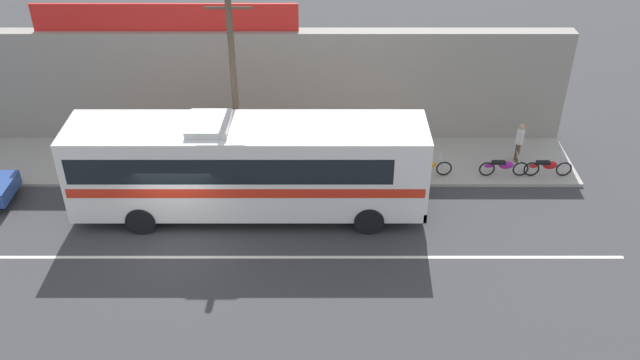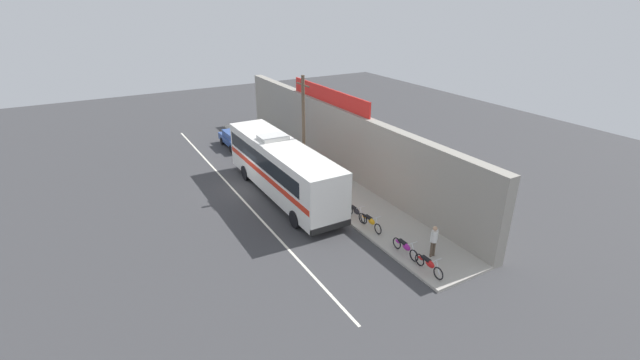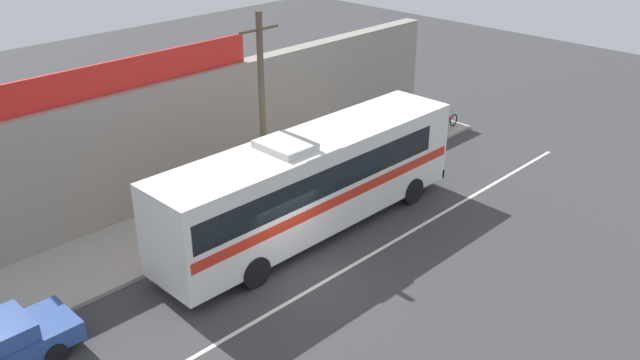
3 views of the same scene
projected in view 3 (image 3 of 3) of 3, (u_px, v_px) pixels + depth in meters
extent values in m
plane|color=#3A3A3D|center=(299.00, 276.00, 21.42)|extent=(70.00, 70.00, 0.00)
cube|color=#A8A399|center=(202.00, 219.00, 24.69)|extent=(30.00, 3.60, 0.14)
cube|color=gray|center=(162.00, 145.00, 25.05)|extent=(30.00, 0.70, 4.80)
cube|color=red|center=(124.00, 75.00, 23.02)|extent=(10.42, 0.12, 1.10)
cube|color=silver|center=(317.00, 286.00, 20.91)|extent=(30.00, 0.14, 0.01)
cube|color=white|center=(313.00, 180.00, 23.20)|extent=(12.34, 2.55, 3.10)
cube|color=black|center=(302.00, 170.00, 22.64)|extent=(10.86, 2.57, 0.96)
cube|color=red|center=(313.00, 188.00, 23.33)|extent=(12.09, 2.56, 0.36)
cube|color=black|center=(421.00, 123.00, 26.95)|extent=(0.04, 2.29, 1.40)
cube|color=black|center=(418.00, 165.00, 27.72)|extent=(0.12, 2.55, 0.36)
cube|color=silver|center=(285.00, 145.00, 21.69)|extent=(1.40, 1.78, 0.24)
cylinder|color=black|center=(365.00, 172.00, 27.28)|extent=(1.04, 0.32, 1.04)
cylinder|color=black|center=(412.00, 191.00, 25.78)|extent=(1.04, 0.32, 1.04)
cylinder|color=black|center=(208.00, 244.00, 22.21)|extent=(1.04, 0.32, 1.04)
cylinder|color=black|center=(255.00, 272.00, 20.70)|extent=(1.04, 0.32, 1.04)
cube|color=black|center=(17.00, 324.00, 17.42)|extent=(0.21, 1.45, 0.34)
cylinder|color=black|center=(29.00, 326.00, 18.60)|extent=(0.62, 0.20, 0.62)
cylinder|color=black|center=(56.00, 354.00, 17.57)|extent=(0.62, 0.20, 0.62)
cylinder|color=brown|center=(263.00, 120.00, 23.24)|extent=(0.22, 0.22, 7.46)
cylinder|color=brown|center=(259.00, 29.00, 21.90)|extent=(1.60, 0.10, 0.10)
torus|color=black|center=(433.00, 129.00, 31.90)|extent=(0.62, 0.06, 0.62)
torus|color=black|center=(416.00, 136.00, 31.06)|extent=(0.62, 0.06, 0.62)
cylinder|color=silver|center=(433.00, 123.00, 31.72)|extent=(0.34, 0.04, 0.65)
cylinder|color=silver|center=(432.00, 118.00, 31.52)|extent=(0.03, 0.56, 0.03)
ellipsoid|color=#991E8C|center=(426.00, 129.00, 31.45)|extent=(0.56, 0.22, 0.34)
cube|color=black|center=(422.00, 128.00, 31.20)|extent=(0.52, 0.20, 0.10)
ellipsoid|color=#991E8C|center=(417.00, 133.00, 31.04)|extent=(0.36, 0.14, 0.16)
torus|color=black|center=(454.00, 120.00, 32.98)|extent=(0.62, 0.06, 0.62)
torus|color=black|center=(438.00, 127.00, 32.17)|extent=(0.62, 0.06, 0.62)
cylinder|color=silver|center=(453.00, 115.00, 32.80)|extent=(0.34, 0.04, 0.65)
cylinder|color=silver|center=(452.00, 109.00, 32.59)|extent=(0.03, 0.56, 0.03)
ellipsoid|color=red|center=(447.00, 120.00, 32.53)|extent=(0.56, 0.22, 0.34)
cube|color=black|center=(444.00, 119.00, 32.30)|extent=(0.52, 0.20, 0.10)
ellipsoid|color=red|center=(439.00, 124.00, 32.14)|extent=(0.36, 0.14, 0.16)
torus|color=black|center=(393.00, 146.00, 30.02)|extent=(0.62, 0.06, 0.62)
torus|color=black|center=(373.00, 154.00, 29.15)|extent=(0.62, 0.06, 0.62)
cylinder|color=silver|center=(392.00, 140.00, 29.84)|extent=(0.34, 0.04, 0.65)
cylinder|color=silver|center=(391.00, 134.00, 29.63)|extent=(0.03, 0.56, 0.03)
ellipsoid|color=orange|center=(385.00, 146.00, 29.55)|extent=(0.56, 0.22, 0.34)
cube|color=black|center=(380.00, 145.00, 29.30)|extent=(0.52, 0.20, 0.10)
ellipsoid|color=orange|center=(374.00, 151.00, 29.13)|extent=(0.36, 0.14, 0.16)
torus|color=black|center=(373.00, 155.00, 29.05)|extent=(0.62, 0.06, 0.62)
torus|color=black|center=(354.00, 164.00, 28.25)|extent=(0.62, 0.06, 0.62)
cylinder|color=silver|center=(372.00, 149.00, 28.87)|extent=(0.34, 0.04, 0.65)
cylinder|color=silver|center=(371.00, 143.00, 28.67)|extent=(0.03, 0.56, 0.03)
ellipsoid|color=black|center=(365.00, 155.00, 28.62)|extent=(0.56, 0.22, 0.34)
cube|color=black|center=(360.00, 154.00, 28.38)|extent=(0.52, 0.20, 0.10)
ellipsoid|color=black|center=(355.00, 160.00, 28.23)|extent=(0.36, 0.14, 0.16)
cylinder|color=brown|center=(415.00, 120.00, 32.70)|extent=(0.13, 0.13, 0.82)
cylinder|color=brown|center=(418.00, 121.00, 32.58)|extent=(0.13, 0.13, 0.82)
cylinder|color=white|center=(417.00, 106.00, 32.33)|extent=(0.30, 0.30, 0.62)
sphere|color=tan|center=(418.00, 98.00, 32.13)|extent=(0.22, 0.22, 0.22)
cylinder|color=white|center=(414.00, 105.00, 32.44)|extent=(0.08, 0.08, 0.57)
cylinder|color=white|center=(420.00, 107.00, 32.19)|extent=(0.08, 0.08, 0.57)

